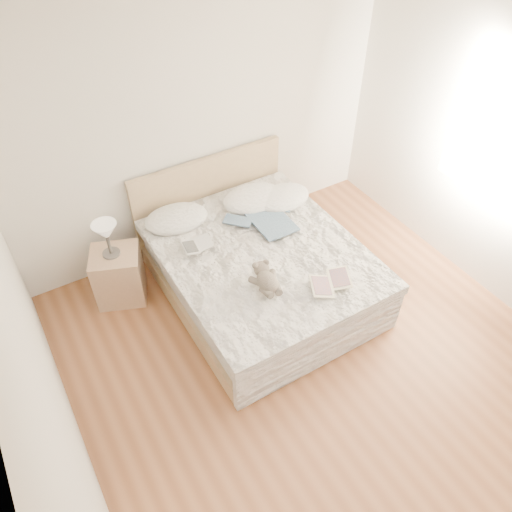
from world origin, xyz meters
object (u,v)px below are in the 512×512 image
at_px(teddy_bear, 267,287).
at_px(photo_book, 198,245).
at_px(nightstand, 119,275).
at_px(bed, 257,267).
at_px(table_lamp, 106,233).
at_px(childrens_book, 330,283).

bearing_deg(teddy_bear, photo_book, 113.62).
distance_m(nightstand, teddy_bear, 1.55).
distance_m(bed, table_lamp, 1.45).
xyz_separation_m(bed, photo_book, (-0.49, 0.25, 0.32)).
xyz_separation_m(nightstand, teddy_bear, (0.96, -1.16, 0.37)).
height_order(childrens_book, teddy_bear, teddy_bear).
bearing_deg(bed, photo_book, 153.01).
height_order(table_lamp, photo_book, table_lamp).
bearing_deg(table_lamp, teddy_bear, -50.16).
bearing_deg(nightstand, table_lamp, 134.82).
height_order(nightstand, childrens_book, childrens_book).
distance_m(bed, photo_book, 0.64).
xyz_separation_m(bed, table_lamp, (-1.20, 0.62, 0.51)).
distance_m(nightstand, table_lamp, 0.54).
bearing_deg(nightstand, photo_book, -27.41).
height_order(bed, photo_book, bed).
height_order(table_lamp, childrens_book, table_lamp).
bearing_deg(childrens_book, nightstand, 162.44).
relative_size(nightstand, teddy_bear, 1.77).
bearing_deg(teddy_bear, table_lamp, 135.00).
relative_size(nightstand, table_lamp, 1.56).
xyz_separation_m(table_lamp, teddy_bear, (0.97, -1.17, -0.17)).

